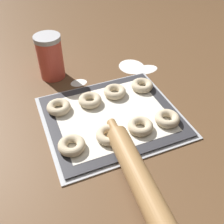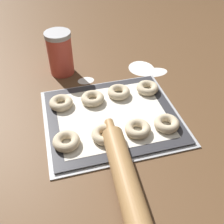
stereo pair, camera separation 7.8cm
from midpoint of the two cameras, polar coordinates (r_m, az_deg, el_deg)
name	(u,v)px [view 2 (the right image)]	position (r m, az deg, el deg)	size (l,w,h in m)	color
ground_plane	(113,119)	(0.83, 2.85, -1.71)	(2.80, 2.80, 0.00)	brown
baking_tray	(112,117)	(0.83, 2.70, -1.13)	(0.42, 0.37, 0.01)	#B2B5BA
baking_mat	(112,115)	(0.83, 2.71, -0.85)	(0.40, 0.35, 0.00)	#333338
bagel_front_far_left	(66,141)	(0.73, -6.91, -6.46)	(0.08, 0.08, 0.02)	beige
bagel_front_mid_left	(105,134)	(0.75, 1.41, -5.05)	(0.08, 0.08, 0.02)	beige
bagel_front_mid_right	(138,129)	(0.77, 8.52, -3.73)	(0.08, 0.08, 0.02)	beige
bagel_front_far_right	(167,123)	(0.80, 14.55, -2.55)	(0.08, 0.08, 0.02)	beige
bagel_back_far_left	(61,103)	(0.86, -8.49, 1.90)	(0.08, 0.08, 0.02)	beige
bagel_back_mid_left	(93,98)	(0.87, -1.66, 2.87)	(0.08, 0.08, 0.02)	beige
bagel_back_mid_right	(119,92)	(0.90, 3.98, 4.26)	(0.08, 0.08, 0.02)	beige
bagel_back_far_right	(147,88)	(0.93, 10.13, 5.10)	(0.08, 0.08, 0.02)	beige
flour_canister	(60,53)	(1.01, -9.02, 12.46)	(0.09, 0.09, 0.16)	#DB4C3D
rolling_pin	(130,195)	(0.63, 7.67, -17.58)	(0.08, 0.49, 0.06)	#AD7F4C
flour_patch_near	(86,80)	(0.99, -3.45, 6.82)	(0.06, 0.05, 0.00)	white
flour_patch_far	(154,72)	(1.05, 11.29, 8.46)	(0.11, 0.06, 0.00)	white
flour_patch_side	(141,68)	(1.07, 8.53, 9.39)	(0.10, 0.11, 0.00)	white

